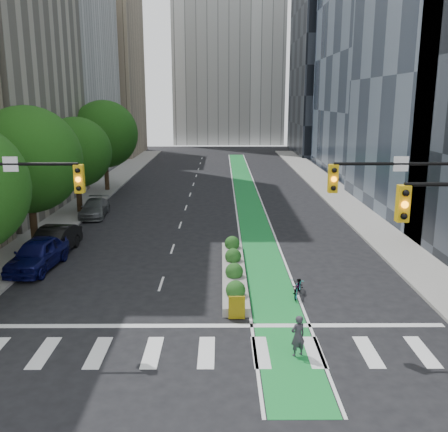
{
  "coord_description": "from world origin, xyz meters",
  "views": [
    {
      "loc": [
        0.56,
        -17.77,
        9.15
      ],
      "look_at": [
        0.7,
        8.23,
        3.0
      ],
      "focal_mm": 40.0,
      "sensor_mm": 36.0,
      "label": 1
    }
  ],
  "objects_px": {
    "bicycle": "(298,286)",
    "parked_car_left_near": "(38,254)",
    "parked_car_left_mid": "(53,241)",
    "parked_car_left_far": "(94,208)",
    "median_planter": "(234,270)",
    "cyclist": "(298,336)"
  },
  "relations": [
    {
      "from": "cyclist",
      "to": "parked_car_left_mid",
      "type": "distance_m",
      "value": 17.69
    },
    {
      "from": "parked_car_left_mid",
      "to": "cyclist",
      "type": "bearing_deg",
      "value": -38.26
    },
    {
      "from": "parked_car_left_far",
      "to": "median_planter",
      "type": "bearing_deg",
      "value": -55.53
    },
    {
      "from": "median_planter",
      "to": "bicycle",
      "type": "xyz_separation_m",
      "value": [
        3.0,
        -2.59,
        0.1
      ]
    },
    {
      "from": "cyclist",
      "to": "parked_car_left_far",
      "type": "height_order",
      "value": "cyclist"
    },
    {
      "from": "cyclist",
      "to": "parked_car_left_mid",
      "type": "height_order",
      "value": "parked_car_left_mid"
    },
    {
      "from": "bicycle",
      "to": "parked_car_left_near",
      "type": "xyz_separation_m",
      "value": [
        -13.7,
        3.84,
        0.38
      ]
    },
    {
      "from": "bicycle",
      "to": "parked_car_left_mid",
      "type": "xyz_separation_m",
      "value": [
        -13.7,
        6.49,
        0.35
      ]
    },
    {
      "from": "cyclist",
      "to": "parked_car_left_near",
      "type": "xyz_separation_m",
      "value": [
        -12.82,
        9.55,
        0.07
      ]
    },
    {
      "from": "bicycle",
      "to": "parked_car_left_mid",
      "type": "distance_m",
      "value": 15.16
    },
    {
      "from": "median_planter",
      "to": "parked_car_left_mid",
      "type": "xyz_separation_m",
      "value": [
        -10.7,
        3.9,
        0.45
      ]
    },
    {
      "from": "parked_car_left_mid",
      "to": "parked_car_left_far",
      "type": "bearing_deg",
      "value": 95.3
    },
    {
      "from": "median_planter",
      "to": "parked_car_left_near",
      "type": "height_order",
      "value": "parked_car_left_near"
    },
    {
      "from": "parked_car_left_near",
      "to": "parked_car_left_far",
      "type": "distance_m",
      "value": 12.51
    },
    {
      "from": "parked_car_left_near",
      "to": "cyclist",
      "type": "bearing_deg",
      "value": -31.85
    },
    {
      "from": "median_planter",
      "to": "cyclist",
      "type": "distance_m",
      "value": 8.57
    },
    {
      "from": "cyclist",
      "to": "parked_car_left_far",
      "type": "xyz_separation_m",
      "value": [
        -12.82,
        22.05,
        -0.11
      ]
    },
    {
      "from": "median_planter",
      "to": "bicycle",
      "type": "height_order",
      "value": "median_planter"
    },
    {
      "from": "median_planter",
      "to": "parked_car_left_mid",
      "type": "distance_m",
      "value": 11.4
    },
    {
      "from": "median_planter",
      "to": "parked_car_left_near",
      "type": "xyz_separation_m",
      "value": [
        -10.7,
        1.25,
        0.49
      ]
    },
    {
      "from": "median_planter",
      "to": "parked_car_left_mid",
      "type": "bearing_deg",
      "value": 160.0
    },
    {
      "from": "bicycle",
      "to": "cyclist",
      "type": "xyz_separation_m",
      "value": [
        -0.88,
        -5.7,
        0.31
      ]
    }
  ]
}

